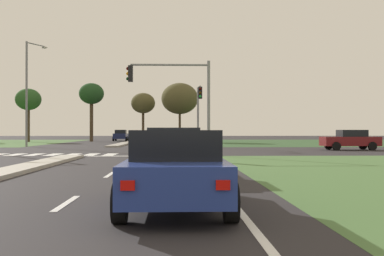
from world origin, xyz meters
TOP-DOWN VIEW (x-y plane):
  - ground_plane at (0.00, 30.00)m, footprint 200.00×200.00m
  - grass_verge_far_right at (25.50, 54.50)m, footprint 35.00×35.00m
  - median_island_far at (0.00, 55.00)m, footprint 1.20×36.00m
  - lane_dash_near at (3.50, 5.86)m, footprint 0.14×2.00m
  - lane_dash_second at (3.50, 11.86)m, footprint 0.14×2.00m
  - lane_dash_third at (3.50, 17.86)m, footprint 0.14×2.00m
  - edge_line_right at (6.85, 12.00)m, footprint 0.14×24.00m
  - stop_bar_near at (3.80, 23.00)m, footprint 6.40×0.50m
  - crosswalk_bar_third at (-4.10, 24.80)m, footprint 0.70×2.80m
  - crosswalk_bar_fourth at (-2.95, 24.80)m, footprint 0.70×2.80m
  - crosswalk_bar_fifth at (-1.80, 24.80)m, footprint 0.70×2.80m
  - crosswalk_bar_sixth at (-0.65, 24.80)m, footprint 0.70×2.80m
  - crosswalk_bar_seventh at (0.50, 24.80)m, footprint 0.70×2.80m
  - crosswalk_bar_eighth at (1.65, 24.80)m, footprint 0.70×2.80m
  - car_maroon_second at (18.94, 30.95)m, footprint 4.27×1.96m
  - car_navy_third at (-2.29, 62.91)m, footprint 2.01×4.15m
  - car_white_fourth at (5.63, 11.02)m, footprint 1.98×4.54m
  - car_blue_fifth at (5.69, 5.22)m, footprint 1.97×4.55m
  - traffic_signal_far_right at (7.60, 35.13)m, footprint 0.32×4.04m
  - traffic_signal_near_right at (5.81, 23.40)m, footprint 4.92×0.32m
  - street_lamp_third at (-8.08, 39.67)m, footprint 1.43×2.26m
  - treeline_second at (-13.78, 57.48)m, footprint 3.34×3.34m
  - treeline_third at (-5.87, 59.40)m, footprint 3.37×3.37m
  - treeline_fourth at (1.08, 60.44)m, footprint 3.34×3.34m
  - treeline_fifth at (6.16, 57.46)m, footprint 4.88×4.88m

SIDE VIEW (x-z plane):
  - ground_plane at x=0.00m, z-range 0.00..0.00m
  - grass_verge_far_right at x=25.50m, z-range 0.00..0.01m
  - lane_dash_near at x=3.50m, z-range 0.00..0.01m
  - lane_dash_second at x=3.50m, z-range 0.00..0.01m
  - lane_dash_third at x=3.50m, z-range 0.00..0.01m
  - edge_line_right at x=6.85m, z-range 0.00..0.01m
  - stop_bar_near at x=3.80m, z-range 0.00..0.01m
  - crosswalk_bar_third at x=-4.10m, z-range 0.00..0.01m
  - crosswalk_bar_fourth at x=-2.95m, z-range 0.00..0.01m
  - crosswalk_bar_fifth at x=-1.80m, z-range 0.00..0.01m
  - crosswalk_bar_sixth at x=-0.65m, z-range 0.00..0.01m
  - crosswalk_bar_seventh at x=0.50m, z-range 0.00..0.01m
  - crosswalk_bar_eighth at x=1.65m, z-range 0.00..0.01m
  - median_island_far at x=0.00m, z-range 0.00..0.14m
  - car_blue_fifth at x=5.69m, z-range 0.02..1.49m
  - car_maroon_second at x=18.94m, z-range 0.02..1.55m
  - car_white_fourth at x=5.63m, z-range 0.02..1.57m
  - car_navy_third at x=-2.29m, z-range 0.01..1.62m
  - traffic_signal_far_right at x=7.60m, z-range 0.97..6.23m
  - traffic_signal_near_right at x=5.81m, z-range 1.07..6.65m
  - treeline_fourth at x=1.08m, z-range 1.90..8.64m
  - street_lamp_third at x=-8.08m, z-range 0.58..10.35m
  - treeline_second at x=-13.78m, z-range 2.01..9.04m
  - treeline_fifth at x=6.16m, z-range 1.83..9.66m
  - treeline_third at x=-5.87m, z-range 2.41..10.39m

